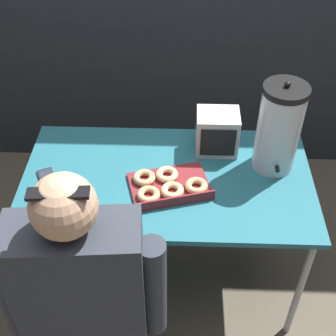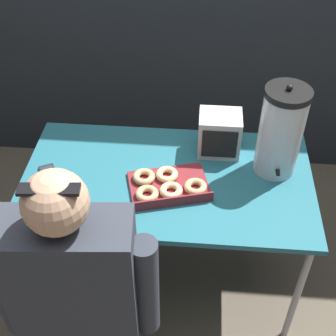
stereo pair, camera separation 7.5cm
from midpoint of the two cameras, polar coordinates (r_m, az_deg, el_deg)
The scene contains 7 objects.
ground_plane at distance 2.69m, azimuth 0.73°, elevation -12.73°, with size 12.00×12.00×0.00m, color brown.
folding_table at distance 2.16m, azimuth 0.89°, elevation -2.17°, with size 1.32×0.73×0.74m.
donut_box at distance 2.06m, azimuth 0.91°, elevation -2.17°, with size 0.40×0.32×0.05m.
coffee_urn at distance 2.10m, azimuth 14.57°, elevation 4.31°, with size 0.20×0.22×0.45m.
cell_phone at distance 2.18m, azimuth -13.38°, elevation -0.96°, with size 0.13×0.17×0.01m.
space_heater at distance 2.22m, azimuth 7.24°, elevation 4.17°, with size 0.20×0.17×0.20m.
person_seated at distance 1.90m, azimuth -9.63°, elevation -16.14°, with size 0.62×0.28×1.28m.
Camera 2 is at (0.13, -1.54, 2.20)m, focal length 50.00 mm.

